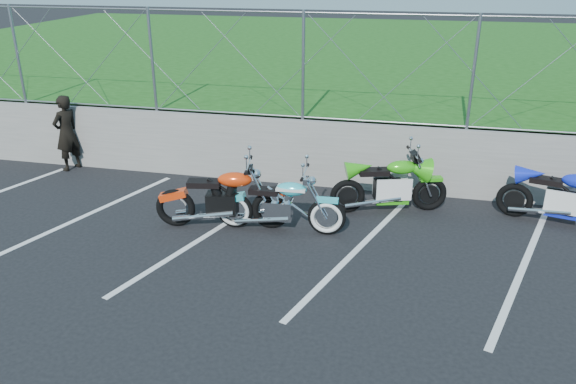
% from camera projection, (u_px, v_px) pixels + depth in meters
% --- Properties ---
extents(ground, '(90.00, 90.00, 0.00)m').
position_uv_depth(ground, '(188.00, 263.00, 8.23)').
color(ground, black).
rests_on(ground, ground).
extents(retaining_wall, '(30.00, 0.22, 1.30)m').
position_uv_depth(retaining_wall, '(253.00, 148.00, 11.13)').
color(retaining_wall, slate).
rests_on(retaining_wall, ground).
extents(grass_field, '(30.00, 20.00, 1.30)m').
position_uv_depth(grass_field, '(331.00, 64.00, 20.14)').
color(grass_field, '#194E14').
rests_on(grass_field, ground).
extents(chain_link_fence, '(28.00, 0.03, 2.00)m').
position_uv_depth(chain_link_fence, '(251.00, 64.00, 10.50)').
color(chain_link_fence, gray).
rests_on(chain_link_fence, retaining_wall).
extents(parking_lines, '(18.29, 4.31, 0.01)m').
position_uv_depth(parking_lines, '(283.00, 240.00, 8.88)').
color(parking_lines, silver).
rests_on(parking_lines, ground).
extents(cruiser_turquoise, '(2.14, 0.68, 1.06)m').
position_uv_depth(cruiser_turquoise, '(282.00, 207.00, 9.04)').
color(cruiser_turquoise, black).
rests_on(cruiser_turquoise, ground).
extents(naked_orange, '(2.22, 0.75, 1.11)m').
position_uv_depth(naked_orange, '(225.00, 200.00, 9.16)').
color(naked_orange, black).
rests_on(naked_orange, ground).
extents(sportbike_green, '(2.01, 0.82, 1.07)m').
position_uv_depth(sportbike_green, '(391.00, 187.00, 9.75)').
color(sportbike_green, black).
rests_on(sportbike_green, ground).
extents(sportbike_blue, '(2.01, 0.76, 1.06)m').
position_uv_depth(sportbike_blue, '(564.00, 200.00, 9.24)').
color(sportbike_blue, black).
rests_on(sportbike_blue, ground).
extents(person_standing, '(0.55, 0.67, 1.58)m').
position_uv_depth(person_standing, '(67.00, 133.00, 11.62)').
color(person_standing, black).
rests_on(person_standing, ground).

